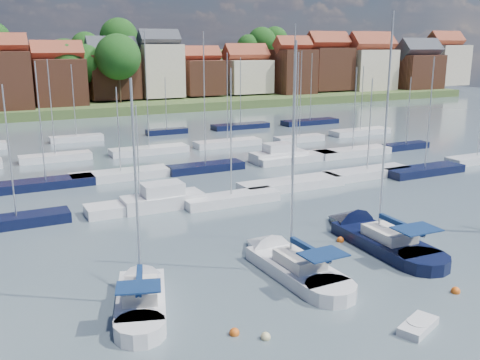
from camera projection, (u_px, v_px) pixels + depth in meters
ground at (152, 159)px, 66.23m from camera, size 260.00×260.00×0.00m
sailboat_left at (142, 293)px, 29.82m from camera, size 5.36×10.02×13.28m
sailboat_centre at (283, 262)px, 34.16m from camera, size 3.32×11.35×15.32m
sailboat_navy at (368, 235)px, 38.98m from camera, size 3.76×12.68×17.36m
tender at (418, 326)px, 26.66m from camera, size 2.73×2.00×0.54m
buoy_b at (266, 339)px, 25.89m from camera, size 0.49×0.49×0.49m
buoy_c at (234, 335)px, 26.27m from camera, size 0.51×0.51×0.51m
buoy_d at (455, 293)px, 30.69m from camera, size 0.53×0.53×0.53m
buoy_e at (340, 242)px, 38.64m from camera, size 0.52×0.52×0.52m
marina_field at (180, 162)px, 62.75m from camera, size 79.62×41.41×15.93m
far_shore_town at (57, 79)px, 146.43m from camera, size 212.46×90.00×22.27m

